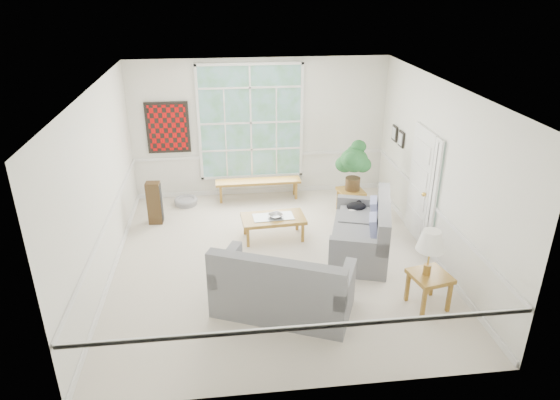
{
  "coord_description": "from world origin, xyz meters",
  "views": [
    {
      "loc": [
        -0.81,
        -7.44,
        4.51
      ],
      "look_at": [
        0.1,
        0.2,
        1.05
      ],
      "focal_mm": 32.0,
      "sensor_mm": 36.0,
      "label": 1
    }
  ],
  "objects_px": {
    "coffee_table": "(273,227)",
    "side_table": "(428,290)",
    "loveseat_front": "(284,278)",
    "end_table": "(350,201)",
    "loveseat_right": "(361,227)"
  },
  "relations": [
    {
      "from": "loveseat_front",
      "to": "end_table",
      "type": "xyz_separation_m",
      "value": [
        1.79,
        3.12,
        -0.28
      ]
    },
    {
      "from": "end_table",
      "to": "side_table",
      "type": "relative_size",
      "value": 0.92
    },
    {
      "from": "coffee_table",
      "to": "end_table",
      "type": "distance_m",
      "value": 1.94
    },
    {
      "from": "loveseat_right",
      "to": "end_table",
      "type": "relative_size",
      "value": 3.66
    },
    {
      "from": "loveseat_front",
      "to": "side_table",
      "type": "distance_m",
      "value": 2.16
    },
    {
      "from": "loveseat_right",
      "to": "coffee_table",
      "type": "relative_size",
      "value": 1.58
    },
    {
      "from": "loveseat_front",
      "to": "coffee_table",
      "type": "xyz_separation_m",
      "value": [
        0.08,
        2.2,
        -0.31
      ]
    },
    {
      "from": "loveseat_right",
      "to": "end_table",
      "type": "xyz_separation_m",
      "value": [
        0.24,
        1.62,
        -0.25
      ]
    },
    {
      "from": "coffee_table",
      "to": "end_table",
      "type": "bearing_deg",
      "value": 24.72
    },
    {
      "from": "coffee_table",
      "to": "loveseat_front",
      "type": "bearing_deg",
      "value": -95.88
    },
    {
      "from": "end_table",
      "to": "coffee_table",
      "type": "bearing_deg",
      "value": -151.61
    },
    {
      "from": "loveseat_right",
      "to": "side_table",
      "type": "height_order",
      "value": "loveseat_right"
    },
    {
      "from": "loveseat_right",
      "to": "end_table",
      "type": "height_order",
      "value": "loveseat_right"
    },
    {
      "from": "coffee_table",
      "to": "side_table",
      "type": "relative_size",
      "value": 2.13
    },
    {
      "from": "loveseat_right",
      "to": "loveseat_front",
      "type": "distance_m",
      "value": 2.16
    }
  ]
}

